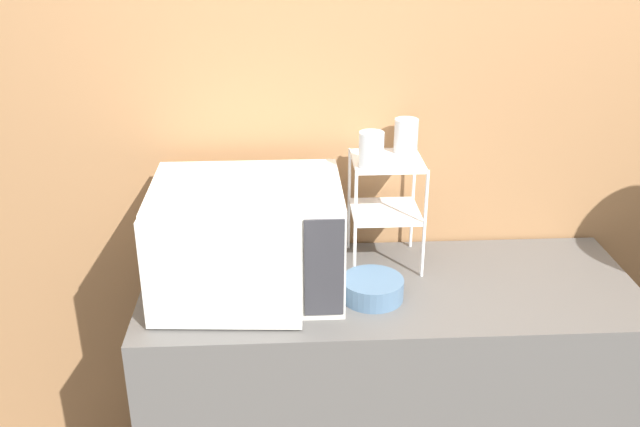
{
  "coord_description": "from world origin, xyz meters",
  "views": [
    {
      "loc": [
        -0.32,
        -1.59,
        2.01
      ],
      "look_at": [
        -0.21,
        0.32,
        1.16
      ],
      "focal_mm": 40.0,
      "sensor_mm": 36.0,
      "label": 1
    }
  ],
  "objects_px": {
    "dish_rack": "(386,190)",
    "microwave": "(247,239)",
    "glass_front_left": "(371,150)",
    "bowl": "(372,289)",
    "glass_back_right": "(406,136)"
  },
  "relations": [
    {
      "from": "dish_rack",
      "to": "glass_back_right",
      "type": "xyz_separation_m",
      "value": [
        0.06,
        0.06,
        0.15
      ]
    },
    {
      "from": "glass_front_left",
      "to": "glass_back_right",
      "type": "xyz_separation_m",
      "value": [
        0.12,
        0.13,
        0.0
      ]
    },
    {
      "from": "microwave",
      "to": "glass_back_right",
      "type": "relative_size",
      "value": 5.16
    },
    {
      "from": "glass_back_right",
      "to": "bowl",
      "type": "xyz_separation_m",
      "value": [
        -0.13,
        -0.29,
        -0.37
      ]
    },
    {
      "from": "microwave",
      "to": "dish_rack",
      "type": "distance_m",
      "value": 0.46
    },
    {
      "from": "glass_back_right",
      "to": "microwave",
      "type": "bearing_deg",
      "value": -156.72
    },
    {
      "from": "microwave",
      "to": "dish_rack",
      "type": "relative_size",
      "value": 1.56
    },
    {
      "from": "microwave",
      "to": "bowl",
      "type": "distance_m",
      "value": 0.4
    },
    {
      "from": "dish_rack",
      "to": "glass_front_left",
      "type": "distance_m",
      "value": 0.18
    },
    {
      "from": "glass_front_left",
      "to": "bowl",
      "type": "xyz_separation_m",
      "value": [
        -0.01,
        -0.17,
        -0.37
      ]
    },
    {
      "from": "glass_front_left",
      "to": "bowl",
      "type": "distance_m",
      "value": 0.41
    },
    {
      "from": "microwave",
      "to": "dish_rack",
      "type": "bearing_deg",
      "value": 19.28
    },
    {
      "from": "microwave",
      "to": "glass_front_left",
      "type": "xyz_separation_m",
      "value": [
        0.37,
        0.09,
        0.24
      ]
    },
    {
      "from": "dish_rack",
      "to": "microwave",
      "type": "bearing_deg",
      "value": -160.72
    },
    {
      "from": "glass_front_left",
      "to": "glass_back_right",
      "type": "relative_size",
      "value": 1.0
    }
  ]
}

